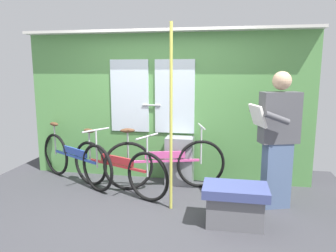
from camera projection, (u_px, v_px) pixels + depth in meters
name	position (u px, v px, depth m)	size (l,w,h in m)	color
ground_plane	(144.00, 215.00, 3.83)	(5.33, 4.24, 0.04)	#38383D
train_door_wall	(165.00, 103.00, 4.89)	(4.33, 0.28, 2.26)	#56934C
bicycle_near_door	(116.00, 168.00, 4.42)	(1.60, 0.78, 0.87)	black
bicycle_leaning_behind	(75.00, 159.00, 4.83)	(1.55, 0.94, 0.89)	black
bicycle_by_pole	(164.00, 163.00, 4.56)	(1.68, 0.62, 0.91)	black
passenger_reading_newspaper	(278.00, 137.00, 3.87)	(0.62, 0.56, 1.67)	slate
trash_bin_by_wall	(180.00, 161.00, 4.78)	(0.40, 0.28, 0.71)	gray
handrail_pole	(171.00, 119.00, 3.77)	(0.04, 0.04, 2.22)	#C6C14C
bench_seat_corner	(235.00, 204.00, 3.51)	(0.70, 0.44, 0.45)	#3D477F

